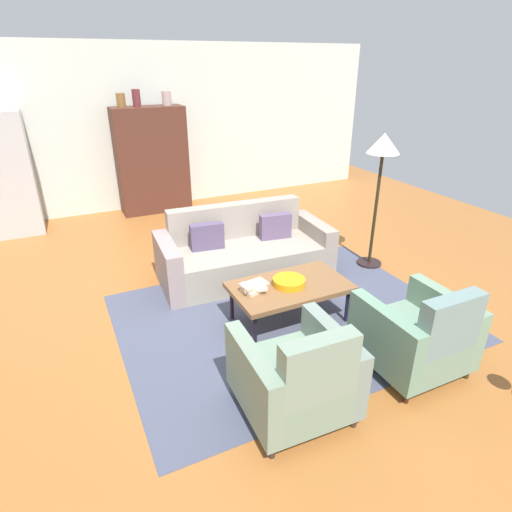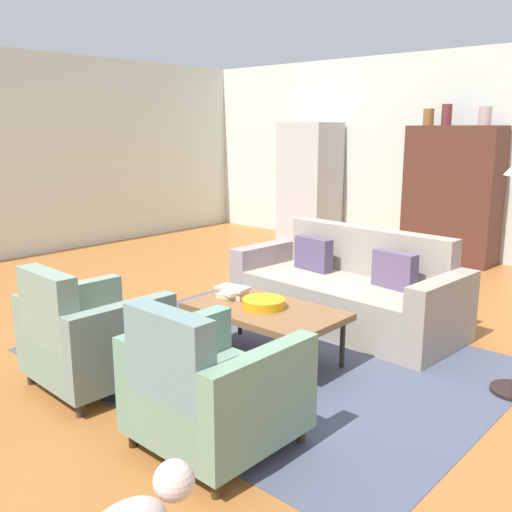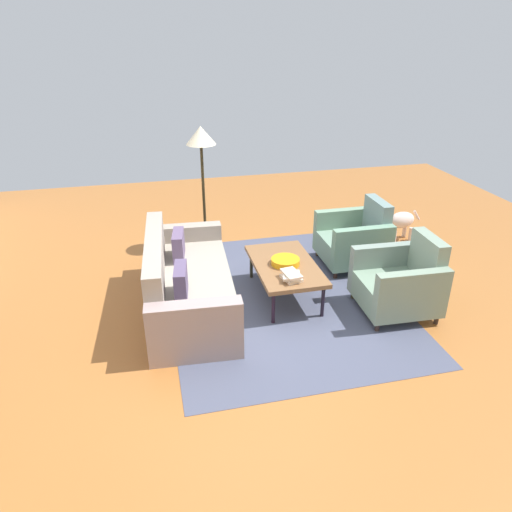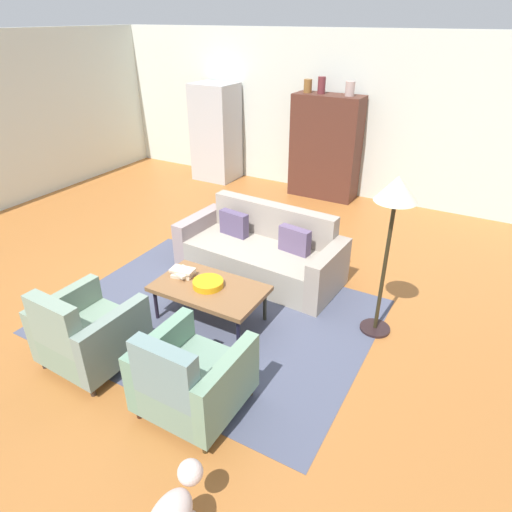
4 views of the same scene
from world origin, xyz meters
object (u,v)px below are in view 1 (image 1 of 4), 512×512
(couch, at_px, (243,253))
(coffee_table, at_px, (290,288))
(book_stack, at_px, (254,287))
(floor_lamp, at_px, (382,156))
(armchair_left, at_px, (298,379))
(armchair_right, at_px, (419,337))
(vase_tall, at_px, (121,100))
(cabinet, at_px, (152,161))
(vase_round, at_px, (136,98))
(fruit_bowl, at_px, (289,282))
(vase_small, at_px, (167,98))
(refrigerator, at_px, (4,174))

(couch, distance_m, coffee_table, 1.19)
(book_stack, bearing_deg, floor_lamp, 18.05)
(armchair_left, height_order, floor_lamp, floor_lamp)
(armchair_right, bearing_deg, vase_tall, 104.79)
(coffee_table, xyz_separation_m, book_stack, (-0.38, 0.04, 0.08))
(cabinet, relative_size, vase_round, 6.60)
(vase_round, bearing_deg, floor_lamp, -58.25)
(couch, distance_m, fruit_bowl, 1.20)
(cabinet, height_order, vase_round, vase_round)
(armchair_right, height_order, floor_lamp, floor_lamp)
(coffee_table, relative_size, armchair_left, 1.36)
(armchair_left, bearing_deg, armchair_right, 2.24)
(couch, height_order, cabinet, cabinet)
(armchair_right, bearing_deg, vase_small, 97.09)
(book_stack, bearing_deg, fruit_bowl, -6.71)
(couch, xyz_separation_m, vase_round, (-0.53, 3.03, 1.65))
(book_stack, height_order, refrigerator, refrigerator)
(armchair_left, distance_m, floor_lamp, 3.13)
(couch, relative_size, fruit_bowl, 6.51)
(vase_tall, bearing_deg, couch, -75.62)
(armchair_left, bearing_deg, couch, 77.76)
(fruit_bowl, distance_m, book_stack, 0.37)
(fruit_bowl, height_order, vase_round, vase_round)
(book_stack, relative_size, vase_round, 1.03)
(couch, bearing_deg, vase_round, -76.69)
(armchair_right, height_order, fruit_bowl, armchair_right)
(vase_tall, height_order, refrigerator, vase_tall)
(armchair_right, height_order, cabinet, cabinet)
(couch, relative_size, armchair_left, 2.44)
(cabinet, distance_m, vase_round, 1.05)
(armchair_right, height_order, refrigerator, refrigerator)
(vase_round, bearing_deg, book_stack, -88.12)
(book_stack, distance_m, floor_lamp, 2.35)
(couch, relative_size, armchair_right, 2.44)
(coffee_table, height_order, book_stack, book_stack)
(vase_tall, distance_m, refrigerator, 2.12)
(book_stack, relative_size, vase_tall, 1.29)
(armchair_left, xyz_separation_m, vase_small, (0.58, 5.38, 1.57))
(coffee_table, height_order, cabinet, cabinet)
(refrigerator, bearing_deg, book_stack, -60.99)
(book_stack, relative_size, refrigerator, 0.15)
(refrigerator, bearing_deg, vase_tall, 3.05)
(couch, xyz_separation_m, book_stack, (-0.39, -1.14, 0.18))
(refrigerator, bearing_deg, vase_round, 2.69)
(fruit_bowl, xyz_separation_m, vase_small, (-0.01, 4.22, 1.46))
(cabinet, relative_size, vase_tall, 8.21)
(armchair_left, relative_size, vase_tall, 4.01)
(armchair_right, xyz_separation_m, floor_lamp, (1.05, 1.87, 1.10))
(vase_tall, xyz_separation_m, refrigerator, (-1.87, -0.10, -0.98))
(coffee_table, distance_m, refrigerator, 4.92)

